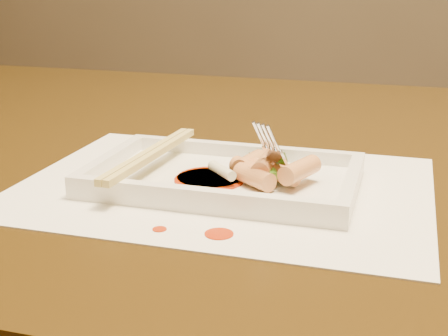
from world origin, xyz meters
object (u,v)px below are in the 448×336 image
(plate_base, at_px, (224,181))
(chopstick_a, at_px, (147,154))
(placemat, at_px, (224,186))
(fork, at_px, (300,105))
(table, at_px, (241,216))

(plate_base, height_order, chopstick_a, chopstick_a)
(placemat, distance_m, fork, 0.11)
(plate_base, relative_size, chopstick_a, 1.36)
(chopstick_a, bearing_deg, placemat, 0.00)
(plate_base, height_order, fork, fork)
(table, xyz_separation_m, placemat, (0.03, -0.17, 0.10))
(chopstick_a, bearing_deg, fork, 6.75)
(table, distance_m, placemat, 0.20)
(table, bearing_deg, plate_base, -80.84)
(placemat, xyz_separation_m, chopstick_a, (-0.08, 0.00, 0.03))
(placemat, xyz_separation_m, fork, (0.07, 0.02, 0.08))
(table, distance_m, plate_base, 0.20)
(fork, bearing_deg, table, 123.15)
(chopstick_a, distance_m, fork, 0.16)
(table, relative_size, fork, 10.00)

